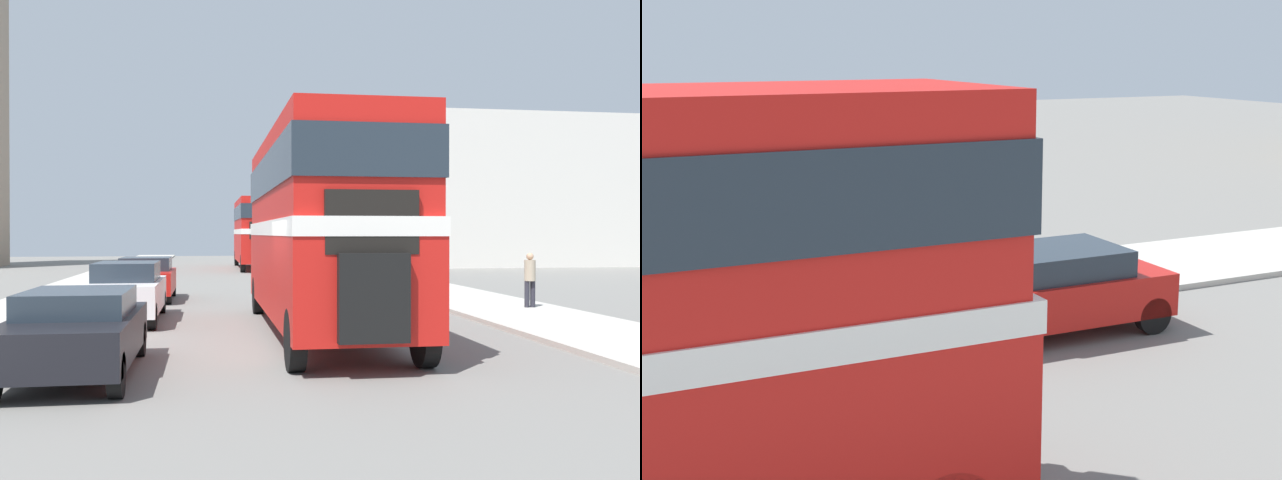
{
  "view_description": "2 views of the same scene",
  "coord_description": "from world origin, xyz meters",
  "views": [
    {
      "loc": [
        -1.85,
        -12.81,
        2.28
      ],
      "look_at": [
        0.7,
        3.19,
        2.13
      ],
      "focal_mm": 40.0,
      "sensor_mm": 36.0,
      "label": 1
    },
    {
      "loc": [
        8.65,
        4.41,
        4.82
      ],
      "look_at": [
        0.0,
        8.47,
        2.71
      ],
      "focal_mm": 50.0,
      "sensor_mm": 36.0,
      "label": 2
    }
  ],
  "objects": [
    {
      "name": "car_parked_far",
      "position": [
        -3.89,
        11.99,
        0.76
      ],
      "size": [
        1.85,
        3.97,
        1.46
      ],
      "color": "red",
      "rests_on": "ground_plane"
    },
    {
      "name": "car_parked_mid",
      "position": [
        -3.91,
        6.19,
        0.79
      ],
      "size": [
        1.76,
        4.51,
        1.53
      ],
      "color": "white",
      "rests_on": "ground_plane"
    }
  ]
}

